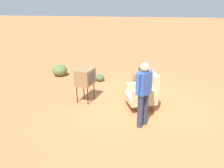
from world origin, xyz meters
TOP-DOWN VIEW (x-y plane):
  - ground_plane at (0.00, 0.00)m, footprint 60.00×60.00m
  - armchair at (0.05, 0.11)m, footprint 0.98×0.99m
  - side_table at (-0.77, 0.02)m, footprint 0.56×0.56m
  - tv_on_stand at (-0.20, -1.66)m, footprint 0.69×0.57m
  - person_standing at (1.08, 0.08)m, footprint 0.48×0.39m
  - bottle_tall_amber at (-0.61, 0.14)m, footprint 0.07×0.07m
  - bottle_wine_green at (-0.90, -0.05)m, footprint 0.07×0.07m
  - bottle_short_clear at (-0.85, 0.02)m, footprint 0.06×0.06m
  - flower_vase at (-0.76, 0.08)m, footprint 0.15×0.10m
  - shrub_mid at (-2.48, -3.26)m, footprint 0.60×0.60m
  - shrub_lone at (-2.05, -1.55)m, footprint 0.35×0.35m

SIDE VIEW (x-z plane):
  - ground_plane at x=0.00m, z-range 0.00..0.00m
  - shrub_lone at x=-2.05m, z-range 0.00..0.27m
  - shrub_mid at x=-2.48m, z-range 0.00..0.46m
  - armchair at x=0.05m, z-range -0.03..1.03m
  - side_table at x=-0.77m, z-range 0.22..0.85m
  - bottle_short_clear at x=-0.85m, z-range 0.63..0.83m
  - flower_vase at x=-0.76m, z-range 0.64..0.91m
  - bottle_tall_amber at x=-0.61m, z-range 0.63..0.93m
  - tv_on_stand at x=-0.20m, z-range 0.27..1.30m
  - bottle_wine_green at x=-0.90m, z-range 0.63..0.95m
  - person_standing at x=1.08m, z-range 0.12..1.76m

